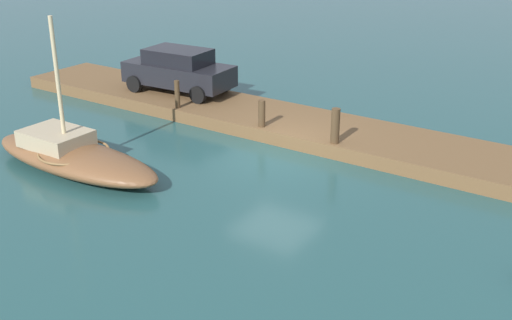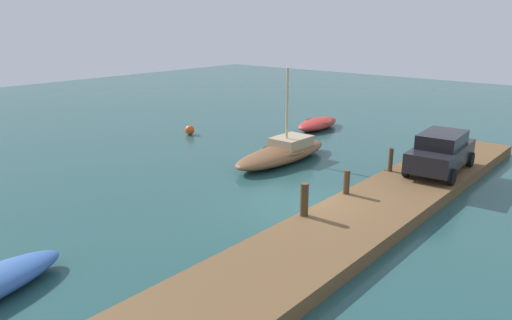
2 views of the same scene
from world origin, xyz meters
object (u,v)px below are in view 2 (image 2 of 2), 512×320
Objects in this scene: rowboat_red at (318,124)px; mooring_post_mid_east at (391,160)px; mooring_post_west at (304,200)px; parked_car at (441,152)px; sailboat_brown at (283,152)px; marker_buoy at (190,130)px; mooring_post_mid_west at (347,182)px.

rowboat_red is 10.34m from mooring_post_mid_east.
rowboat_red is 3.68× the size of mooring_post_west.
parked_car is at bearing -123.79° from rowboat_red.
sailboat_brown is 6.34× the size of mooring_post_mid_east.
mooring_post_west is at bearing -152.91° from rowboat_red.
mooring_post_mid_east is (-6.61, -7.93, 0.61)m from rowboat_red.
sailboat_brown is 1.44× the size of parked_car.
marker_buoy is (0.89, 7.59, -0.17)m from sailboat_brown.
rowboat_red reaches higher than marker_buoy.
sailboat_brown reaches higher than mooring_post_mid_east.
mooring_post_west is 14.44m from marker_buoy.
mooring_post_mid_east is at bearing 0.00° from mooring_post_west.
mooring_post_mid_east is at bearing -84.24° from sailboat_brown.
mooring_post_mid_west is at bearing -146.69° from rowboat_red.
parked_car reaches higher than marker_buoy.
parked_car is at bearing -18.02° from mooring_post_mid_west.
mooring_post_mid_west is 0.20× the size of parked_car.
sailboat_brown is 7.08m from parked_car.
mooring_post_mid_east reaches higher than mooring_post_mid_west.
rowboat_red is 4.06× the size of mooring_post_mid_east.
mooring_post_mid_east is at bearing 0.00° from mooring_post_mid_west.
mooring_post_mid_east is 12.82m from marker_buoy.
sailboat_brown reaches higher than rowboat_red.
mooring_post_west is at bearing 163.76° from parked_car.
mooring_post_mid_west is (2.67, 0.00, -0.10)m from mooring_post_west.
mooring_post_mid_west is 3.59m from mooring_post_mid_east.
mooring_post_mid_west is 13.42m from marker_buoy.
rowboat_red is at bearing 56.37° from parked_car.
sailboat_brown is (-7.11, -2.71, 0.12)m from rowboat_red.
mooring_post_mid_west is (-3.09, -5.21, 0.44)m from sailboat_brown.
parked_car reaches higher than mooring_post_mid_east.
sailboat_brown reaches higher than marker_buoy.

